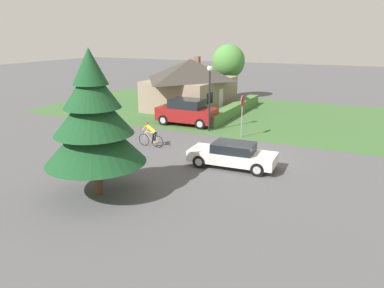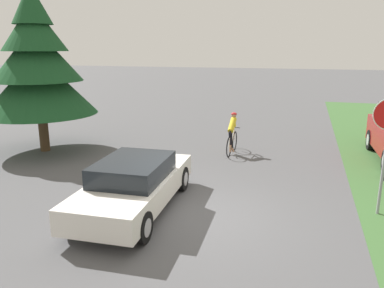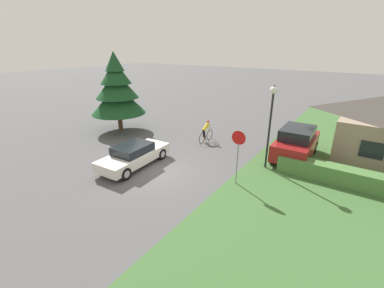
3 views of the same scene
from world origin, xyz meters
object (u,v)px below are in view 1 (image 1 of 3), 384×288
at_px(stop_sign, 242,108).
at_px(deciduous_tree_right, 229,62).
at_px(cyclist, 151,135).
at_px(conifer_tall_near, 94,120).
at_px(parked_suv_right, 187,112).
at_px(street_lamp, 210,83).
at_px(sedan_left_lane, 233,155).
at_px(cottage_house, 191,83).

xyz_separation_m(stop_sign, deciduous_tree_right, (14.66, 6.53, 1.87)).
bearing_deg(cyclist, conifer_tall_near, 105.25).
distance_m(parked_suv_right, street_lamp, 3.54).
height_order(cyclist, street_lamp, street_lamp).
relative_size(sedan_left_lane, deciduous_tree_right, 0.81).
xyz_separation_m(cottage_house, stop_sign, (-7.91, -7.68, -0.33)).
bearing_deg(sedan_left_lane, cottage_house, -59.30).
bearing_deg(conifer_tall_near, street_lamp, 0.25).
distance_m(sedan_left_lane, conifer_tall_near, 7.59).
distance_m(stop_sign, street_lamp, 3.06).
relative_size(sedan_left_lane, stop_sign, 1.62).
xyz_separation_m(cottage_house, conifer_tall_near, (-19.54, -5.09, 0.97)).
bearing_deg(street_lamp, stop_sign, -103.21).
bearing_deg(parked_suv_right, deciduous_tree_right, -84.40).
relative_size(parked_suv_right, conifer_tall_near, 0.73).
relative_size(cyclist, parked_suv_right, 0.39).
bearing_deg(parked_suv_right, cyclist, 94.38).
bearing_deg(cyclist, street_lamp, -107.28).
xyz_separation_m(parked_suv_right, deciduous_tree_right, (13.00, 1.56, 2.91)).
height_order(cottage_house, deciduous_tree_right, deciduous_tree_right).
bearing_deg(deciduous_tree_right, street_lamp, -164.53).
bearing_deg(parked_suv_right, sedan_left_lane, 129.54).
relative_size(parked_suv_right, stop_sign, 1.60).
height_order(stop_sign, deciduous_tree_right, deciduous_tree_right).
bearing_deg(sedan_left_lane, parked_suv_right, -52.24).
height_order(cottage_house, street_lamp, street_lamp).
height_order(parked_suv_right, conifer_tall_near, conifer_tall_near).
bearing_deg(sedan_left_lane, cyclist, -15.76).
xyz_separation_m(stop_sign, conifer_tall_near, (-11.63, 2.59, 1.29)).
bearing_deg(deciduous_tree_right, parked_suv_right, -173.15).
distance_m(cottage_house, cyclist, 12.93).
bearing_deg(stop_sign, conifer_tall_near, -13.82).
xyz_separation_m(cottage_house, sedan_left_lane, (-13.71, -9.15, -1.69)).
distance_m(cyclist, stop_sign, 6.38).
height_order(sedan_left_lane, deciduous_tree_right, deciduous_tree_right).
xyz_separation_m(cottage_house, parked_suv_right, (-6.25, -2.71, -1.37)).
bearing_deg(deciduous_tree_right, stop_sign, -156.00).
distance_m(stop_sign, deciduous_tree_right, 16.16).
bearing_deg(cyclist, sedan_left_lane, 168.60).
height_order(stop_sign, conifer_tall_near, conifer_tall_near).
relative_size(cottage_house, stop_sign, 3.26).
bearing_deg(street_lamp, cyclist, 161.38).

